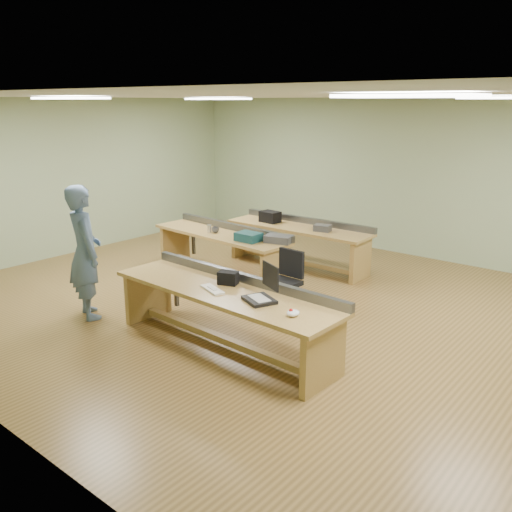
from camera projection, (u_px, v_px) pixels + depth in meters
The scene contains 21 objects.
floor at pixel (275, 308), 7.95m from camera, with size 10.00×10.00×0.00m, color olive.
ceiling at pixel (277, 96), 7.13m from camera, with size 10.00×10.00×0.00m, color silver.
wall_back at pixel (401, 178), 10.51m from camera, with size 10.00×0.04×3.00m, color #93A47C.
wall_left at pixel (74, 177), 10.60m from camera, with size 0.04×8.00×3.00m, color #93A47C.
fluor_panels at pixel (277, 98), 7.13m from camera, with size 6.20×3.50×0.03m.
workbench_front at pixel (226, 304), 6.57m from camera, with size 3.16×0.94×0.86m.
workbench_mid at pixel (222, 244), 9.37m from camera, with size 2.76×0.91×0.86m.
workbench_back at pixel (299, 237), 9.85m from camera, with size 2.77×0.79×0.86m.
person at pixel (85, 252), 7.43m from camera, with size 0.68×0.45×1.87m, color slate.
laptop_base at pixel (259, 300), 6.11m from camera, with size 0.36×0.29×0.04m, color black.
laptop_screen at pixel (270, 276), 6.10m from camera, with size 0.36×0.02×0.28m, color black.
keyboard at pixel (212, 289), 6.47m from camera, with size 0.40×0.13×0.02m, color silver.
trackball_mouse at pixel (293, 313), 5.69m from camera, with size 0.13×0.15×0.07m, color white.
camera_bag at pixel (228, 278), 6.67m from camera, with size 0.24×0.15×0.16m, color black.
task_chair at pixel (284, 292), 7.63m from camera, with size 0.52×0.52×0.93m.
parts_bin_teal at pixel (248, 237), 8.75m from camera, with size 0.39×0.29×0.14m, color #133B40.
parts_bin_grey at pixel (279, 239), 8.65m from camera, with size 0.43×0.27×0.12m, color #3B3B3E.
mug at pixel (215, 230), 9.29m from camera, with size 0.13×0.13×0.10m, color #3B3B3E.
drinks_can at pixel (209, 228), 9.33m from camera, with size 0.07×0.07×0.13m, color silver.
storage_box_back at pixel (270, 217), 10.10m from camera, with size 0.36×0.26×0.20m, color black.
tray_back at pixel (322, 228), 9.41m from camera, with size 0.28×0.20×0.11m, color #3B3B3E.
Camera 1 is at (4.51, -5.92, 2.93)m, focal length 38.00 mm.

